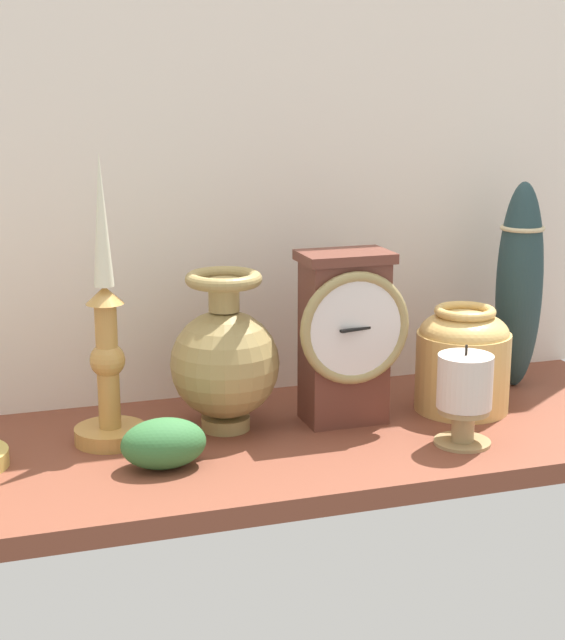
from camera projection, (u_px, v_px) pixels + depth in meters
ground_plane at (276, 445)px, 120.25cm from camera, size 100.00×36.00×2.40cm
back_wall at (231, 146)px, 129.17cm from camera, size 120.00×2.00×65.00cm
mantel_clock at (346, 335)px, 122.05cm from camera, size 13.65×8.27×21.03cm
candlestick_tall_center at (107, 353)px, 115.43cm from camera, size 8.35×8.35×33.41cm
brass_vase_bulbous at (225, 359)px, 120.17cm from camera, size 12.98×12.98×19.19cm
brass_vase_jar at (463, 357)px, 127.55cm from camera, size 11.82×11.82×13.38cm
pillar_candle_front at (464, 393)px, 115.92cm from camera, size 6.57×6.57×11.82cm
tall_ceramic_vase at (519, 285)px, 135.57cm from camera, size 6.17×6.17×27.78cm
ivy_sprig at (164, 443)px, 109.82cm from camera, size 9.34×6.54×5.49cm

